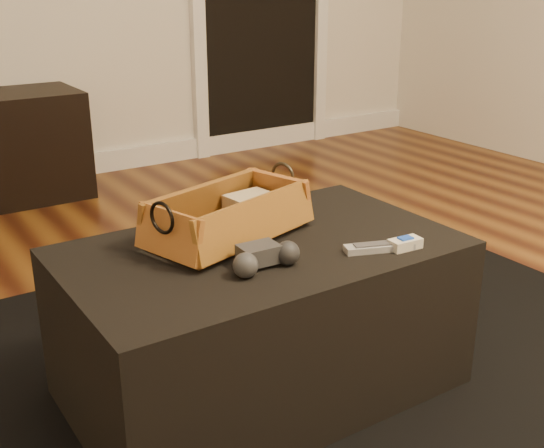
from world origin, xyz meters
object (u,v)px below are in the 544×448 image
ottoman (262,318)px  tv_remote (227,231)px  game_controller (264,257)px  wicker_basket (228,219)px  silver_remote (379,247)px  cream_gadget (405,243)px

ottoman → tv_remote: 0.25m
game_controller → wicker_basket: bearing=82.0°
tv_remote → game_controller: bearing=-116.7°
tv_remote → silver_remote: 0.39m
wicker_basket → silver_remote: size_ratio=2.73×
tv_remote → cream_gadget: 0.45m
game_controller → cream_gadget: 0.37m
tv_remote → silver_remote: tv_remote is taller
game_controller → cream_gadget: bearing=-14.2°
ottoman → cream_gadget: size_ratio=11.60×
wicker_basket → game_controller: wicker_basket is taller
game_controller → silver_remote: 0.31m
ottoman → wicker_basket: (-0.04, 0.09, 0.26)m
wicker_basket → tv_remote: bearing=-126.4°
tv_remote → silver_remote: bearing=-64.9°
game_controller → cream_gadget: size_ratio=2.12×
cream_gadget → ottoman: bearing=143.2°
cream_gadget → wicker_basket: bearing=137.1°
silver_remote → ottoman: bearing=140.0°
ottoman → tv_remote: tv_remote is taller
ottoman → silver_remote: 0.37m
wicker_basket → silver_remote: 0.39m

